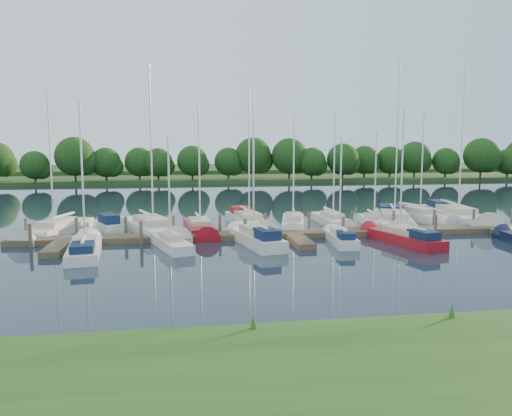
{
  "coord_description": "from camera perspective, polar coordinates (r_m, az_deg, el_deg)",
  "views": [
    {
      "loc": [
        -8.11,
        -27.78,
        6.73
      ],
      "look_at": [
        -2.64,
        8.0,
        2.2
      ],
      "focal_mm": 35.0,
      "sensor_mm": 36.0,
      "label": 1
    }
  ],
  "objects": [
    {
      "name": "ground",
      "position": [
        29.71,
        7.42,
        -6.02
      ],
      "size": [
        260.0,
        260.0,
        0.0
      ],
      "primitive_type": "plane",
      "color": "#182330",
      "rests_on": "ground"
    },
    {
      "name": "near_bank",
      "position": [
        15.7,
        24.68,
        -17.92
      ],
      "size": [
        90.0,
        10.0,
        0.5
      ],
      "primitive_type": "cube",
      "color": "#274C15",
      "rests_on": "ground"
    },
    {
      "name": "dock",
      "position": [
        36.6,
        4.25,
        -3.16
      ],
      "size": [
        40.0,
        6.0,
        0.4
      ],
      "color": "#4D3C2B",
      "rests_on": "ground"
    },
    {
      "name": "mooring_pilings",
      "position": [
        37.61,
        3.88,
        -2.26
      ],
      "size": [
        38.24,
        2.84,
        2.0
      ],
      "color": "#473D33",
      "rests_on": "ground"
    },
    {
      "name": "far_shore",
      "position": [
        103.3,
        -4.19,
        3.55
      ],
      "size": [
        180.0,
        30.0,
        0.6
      ],
      "primitive_type": "cube",
      "color": "#214119",
      "rests_on": "ground"
    },
    {
      "name": "distant_hill",
      "position": [
        128.18,
        -5.08,
        4.41
      ],
      "size": [
        220.0,
        40.0,
        1.4
      ],
      "primitive_type": "cube",
      "color": "#385726",
      "rests_on": "ground"
    },
    {
      "name": "treeline",
      "position": [
        90.18,
        -3.66,
        5.49
      ],
      "size": [
        144.44,
        10.29,
        8.26
      ],
      "color": "#38281C",
      "rests_on": "ground"
    },
    {
      "name": "sailboat_n_0",
      "position": [
        41.04,
        -21.9,
        -2.43
      ],
      "size": [
        4.15,
        8.98,
        11.37
      ],
      "rotation": [
        0.0,
        0.0,
        2.86
      ],
      "color": "white",
      "rests_on": "ground"
    },
    {
      "name": "motorboat",
      "position": [
        41.48,
        -16.39,
        -2.01
      ],
      "size": [
        3.05,
        5.03,
        1.63
      ],
      "rotation": [
        0.0,
        0.0,
        3.55
      ],
      "color": "white",
      "rests_on": "ground"
    },
    {
      "name": "sailboat_n_2",
      "position": [
        39.32,
        -11.77,
        -2.46
      ],
      "size": [
        5.37,
        10.49,
        13.3
      ],
      "rotation": [
        0.0,
        0.0,
        3.49
      ],
      "color": "white",
      "rests_on": "ground"
    },
    {
      "name": "sailboat_n_3",
      "position": [
        39.22,
        -6.44,
        -2.39
      ],
      "size": [
        2.48,
        8.07,
        10.21
      ],
      "rotation": [
        0.0,
        0.0,
        3.23
      ],
      "color": "maroon",
      "rests_on": "ground"
    },
    {
      "name": "sailboat_n_4",
      "position": [
        42.16,
        -0.94,
        -1.6
      ],
      "size": [
        3.04,
        9.29,
        11.71
      ],
      "rotation": [
        0.0,
        0.0,
        3.25
      ],
      "color": "white",
      "rests_on": "ground"
    },
    {
      "name": "sailboat_n_5",
      "position": [
        41.58,
        4.26,
        -1.81
      ],
      "size": [
        3.15,
        7.47,
        9.57
      ],
      "rotation": [
        0.0,
        0.0,
        2.91
      ],
      "color": "white",
      "rests_on": "ground"
    },
    {
      "name": "sailboat_n_6",
      "position": [
        43.18,
        8.7,
        -1.55
      ],
      "size": [
        1.86,
        7.42,
        9.57
      ],
      "rotation": [
        0.0,
        0.0,
        3.16
      ],
      "color": "white",
      "rests_on": "ground"
    },
    {
      "name": "sailboat_n_7",
      "position": [
        43.53,
        13.27,
        -1.59
      ],
      "size": [
        2.24,
        6.44,
        8.21
      ],
      "rotation": [
        0.0,
        0.0,
        3.0
      ],
      "color": "white",
      "rests_on": "ground"
    },
    {
      "name": "sailboat_n_8",
      "position": [
        43.77,
        15.46,
        -1.53
      ],
      "size": [
        5.54,
        11.18,
        14.09
      ],
      "rotation": [
        0.0,
        0.0,
        2.82
      ],
      "color": "white",
      "rests_on": "ground"
    },
    {
      "name": "sailboat_n_9",
      "position": [
        47.62,
        18.0,
        -1.0
      ],
      "size": [
        3.65,
        8.17,
        10.46
      ],
      "rotation": [
        0.0,
        0.0,
        3.41
      ],
      "color": "white",
      "rests_on": "ground"
    },
    {
      "name": "sailboat_n_10",
      "position": [
        49.08,
        21.86,
        -0.87
      ],
      "size": [
        4.07,
        11.83,
        14.73
      ],
      "rotation": [
        0.0,
        0.0,
        3.01
      ],
      "color": "white",
      "rests_on": "ground"
    },
    {
      "name": "sailboat_s_0",
      "position": [
        32.97,
        -18.96,
        -4.49
      ],
      "size": [
        2.59,
        7.85,
        9.87
      ],
      "rotation": [
        0.0,
        0.0,
        0.12
      ],
      "color": "white",
      "rests_on": "ground"
    },
    {
      "name": "sailboat_s_1",
      "position": [
        33.35,
        -9.66,
        -4.13
      ],
      "size": [
        2.83,
        5.93,
        7.74
      ],
      "rotation": [
        0.0,
        0.0,
        0.3
      ],
      "color": "white",
      "rests_on": "ground"
    },
    {
      "name": "sailboat_s_2",
      "position": [
        34.15,
        -0.02,
        -3.64
      ],
      "size": [
        3.13,
        7.74,
        10.03
      ],
      "rotation": [
        0.0,
        0.0,
        0.21
      ],
      "color": "white",
      "rests_on": "ground"
    },
    {
      "name": "sailboat_s_3",
      "position": [
        35.22,
        9.64,
        -3.47
      ],
      "size": [
        1.94,
        6.04,
        7.79
      ],
      "rotation": [
        0.0,
        0.0,
        -0.11
      ],
      "color": "white",
      "rests_on": "ground"
    },
    {
      "name": "sailboat_s_4",
      "position": [
        36.03,
        16.5,
        -3.4
      ],
      "size": [
        3.23,
        7.59,
        9.71
      ],
      "rotation": [
        0.0,
        0.0,
        0.24
      ],
      "color": "maroon",
      "rests_on": "ground"
    }
  ]
}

